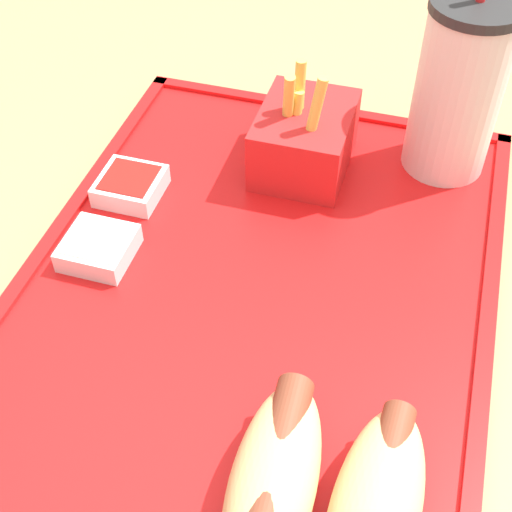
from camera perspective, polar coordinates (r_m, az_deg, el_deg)
dining_table at (r=0.86m, az=-0.54°, el=-18.90°), size 1.07×1.14×0.73m
food_tray at (r=0.54m, az=0.00°, el=-2.51°), size 0.48×0.35×0.01m
soda_cup at (r=0.62m, az=15.93°, el=12.76°), size 0.07×0.07×0.19m
hot_dog_far at (r=0.42m, az=9.51°, el=-19.37°), size 0.14×0.06×0.04m
hot_dog_near at (r=0.43m, az=1.40°, el=-17.54°), size 0.14×0.06×0.04m
fries_carton at (r=0.63m, az=3.87°, el=9.37°), size 0.10×0.08×0.10m
sauce_cup_mayo at (r=0.57m, az=-12.50°, el=0.69°), size 0.05×0.05×0.02m
sauce_cup_ketchup at (r=0.62m, az=-10.02°, el=5.59°), size 0.05×0.05×0.02m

